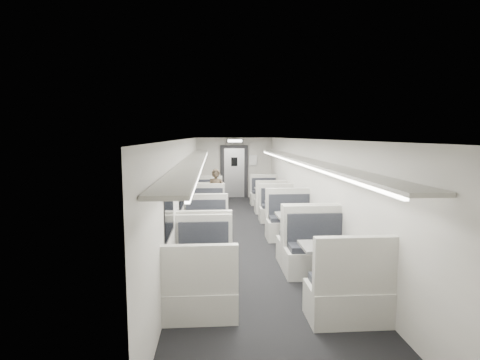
{
  "coord_description": "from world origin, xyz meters",
  "views": [
    {
      "loc": [
        -0.81,
        -8.86,
        2.49
      ],
      "look_at": [
        -0.06,
        1.75,
        1.21
      ],
      "focal_mm": 28.0,
      "sensor_mm": 36.0,
      "label": 1
    }
  ],
  "objects": [
    {
      "name": "window_b",
      "position": [
        -1.49,
        1.2,
        1.35
      ],
      "size": [
        0.02,
        1.18,
        0.84
      ],
      "primitive_type": "cube",
      "color": "black",
      "rests_on": "room"
    },
    {
      "name": "window_a",
      "position": [
        -1.49,
        3.4,
        1.35
      ],
      "size": [
        0.02,
        1.18,
        0.84
      ],
      "primitive_type": "cube",
      "color": "black",
      "rests_on": "room"
    },
    {
      "name": "booth_left_a",
      "position": [
        -1.0,
        3.48,
        0.35
      ],
      "size": [
        0.97,
        1.96,
        1.05
      ],
      "color": "beige",
      "rests_on": "room"
    },
    {
      "name": "luggage_rack_left",
      "position": [
        -1.24,
        -0.3,
        1.92
      ],
      "size": [
        0.46,
        10.4,
        0.09
      ],
      "color": "beige",
      "rests_on": "room"
    },
    {
      "name": "vestibule_door",
      "position": [
        0.0,
        5.93,
        1.04
      ],
      "size": [
        1.1,
        0.13,
        2.1
      ],
      "color": "black",
      "rests_on": "room"
    },
    {
      "name": "window_c",
      "position": [
        -1.49,
        -1.0,
        1.35
      ],
      "size": [
        0.02,
        1.18,
        0.84
      ],
      "primitive_type": "cube",
      "color": "black",
      "rests_on": "room"
    },
    {
      "name": "booth_right_d",
      "position": [
        1.0,
        -3.34,
        0.41
      ],
      "size": [
        1.13,
        2.28,
        1.22
      ],
      "color": "beige",
      "rests_on": "room"
    },
    {
      "name": "wall_notice",
      "position": [
        0.75,
        5.92,
        1.5
      ],
      "size": [
        0.32,
        0.02,
        0.4
      ],
      "primitive_type": "cube",
      "color": "silver",
      "rests_on": "room"
    },
    {
      "name": "booth_right_c",
      "position": [
        1.0,
        -1.02,
        0.41
      ],
      "size": [
        1.12,
        2.27,
        1.21
      ],
      "color": "beige",
      "rests_on": "room"
    },
    {
      "name": "exit_sign",
      "position": [
        0.0,
        5.44,
        2.28
      ],
      "size": [
        0.62,
        0.12,
        0.16
      ],
      "color": "black",
      "rests_on": "room"
    },
    {
      "name": "window_d",
      "position": [
        -1.49,
        -3.2,
        1.35
      ],
      "size": [
        0.02,
        1.18,
        0.84
      ],
      "primitive_type": "cube",
      "color": "black",
      "rests_on": "room"
    },
    {
      "name": "room",
      "position": [
        0.0,
        0.0,
        1.2
      ],
      "size": [
        3.24,
        12.24,
        2.64
      ],
      "color": "black",
      "rests_on": "ground"
    },
    {
      "name": "booth_right_b",
      "position": [
        1.0,
        0.95,
        0.36
      ],
      "size": [
        1.0,
        2.02,
        1.08
      ],
      "color": "beige",
      "rests_on": "room"
    },
    {
      "name": "booth_left_c",
      "position": [
        -1.0,
        -1.17,
        0.38
      ],
      "size": [
        1.04,
        2.1,
        1.12
      ],
      "color": "beige",
      "rests_on": "room"
    },
    {
      "name": "booth_left_d",
      "position": [
        -1.0,
        -3.21,
        0.36
      ],
      "size": [
        1.0,
        2.02,
        1.08
      ],
      "color": "beige",
      "rests_on": "room"
    },
    {
      "name": "passenger",
      "position": [
        -0.75,
        2.38,
        0.74
      ],
      "size": [
        0.61,
        0.48,
        1.48
      ],
      "primitive_type": "imported",
      "rotation": [
        0.0,
        0.0,
        -0.25
      ],
      "color": "black",
      "rests_on": "room"
    },
    {
      "name": "luggage_rack_right",
      "position": [
        1.24,
        -0.3,
        1.92
      ],
      "size": [
        0.46,
        10.4,
        0.09
      ],
      "color": "beige",
      "rests_on": "room"
    },
    {
      "name": "booth_right_a",
      "position": [
        1.0,
        3.68,
        0.36
      ],
      "size": [
        0.99,
        2.0,
        1.07
      ],
      "color": "beige",
      "rests_on": "room"
    },
    {
      "name": "booth_left_b",
      "position": [
        -1.0,
        1.03,
        0.36
      ],
      "size": [
        1.0,
        2.03,
        1.09
      ],
      "color": "beige",
      "rests_on": "room"
    }
  ]
}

